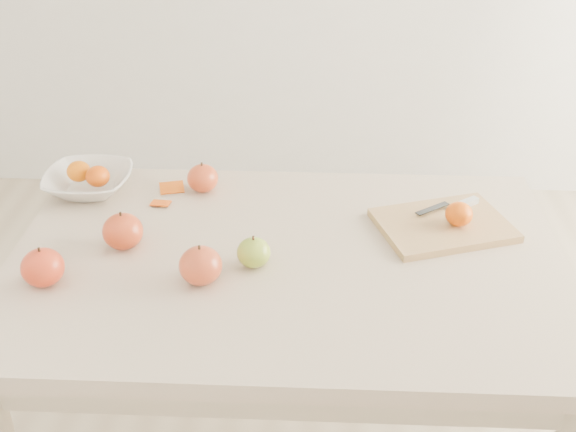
{
  "coord_description": "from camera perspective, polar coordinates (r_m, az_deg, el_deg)",
  "views": [
    {
      "loc": [
        0.06,
        -1.3,
        1.61
      ],
      "look_at": [
        0.0,
        0.05,
        0.82
      ],
      "focal_mm": 45.0,
      "sensor_mm": 36.0,
      "label": 1
    }
  ],
  "objects": [
    {
      "name": "apple_red_b",
      "position": [
        1.61,
        -12.93,
        -1.19
      ],
      "size": [
        0.09,
        0.09,
        0.08
      ],
      "primitive_type": "ellipsoid",
      "color": "maroon",
      "rests_on": "table"
    },
    {
      "name": "cutting_board",
      "position": [
        1.69,
        12.16,
        -0.72
      ],
      "size": [
        0.34,
        0.29,
        0.02
      ],
      "primitive_type": "cube",
      "rotation": [
        0.0,
        0.0,
        0.33
      ],
      "color": "#AC7D56",
      "rests_on": "table"
    },
    {
      "name": "bowl_tangerine_far",
      "position": [
        1.83,
        -14.81,
        3.06
      ],
      "size": [
        0.06,
        0.06,
        0.05
      ],
      "primitive_type": "ellipsoid",
      "color": "#E65708",
      "rests_on": "fruit_bowl"
    },
    {
      "name": "table",
      "position": [
        1.61,
        -0.08,
        -6.08
      ],
      "size": [
        1.2,
        0.8,
        0.75
      ],
      "color": "#C7B296",
      "rests_on": "ground"
    },
    {
      "name": "apple_red_a",
      "position": [
        1.81,
        -6.76,
        2.98
      ],
      "size": [
        0.08,
        0.08,
        0.07
      ],
      "primitive_type": "ellipsoid",
      "color": "maroon",
      "rests_on": "table"
    },
    {
      "name": "orange_peel_b",
      "position": [
        1.78,
        -10.02,
        0.94
      ],
      "size": [
        0.05,
        0.04,
        0.01
      ],
      "primitive_type": "cube",
      "rotation": [
        -0.14,
        0.0,
        -0.08
      ],
      "color": "#E65510",
      "rests_on": "table"
    },
    {
      "name": "apple_red_c",
      "position": [
        1.47,
        -6.92,
        -3.9
      ],
      "size": [
        0.09,
        0.09,
        0.08
      ],
      "primitive_type": "ellipsoid",
      "color": "maroon",
      "rests_on": "table"
    },
    {
      "name": "board_tangerine",
      "position": [
        1.66,
        13.36,
        0.15
      ],
      "size": [
        0.06,
        0.06,
        0.05
      ],
      "primitive_type": "ellipsoid",
      "color": "#DF5A07",
      "rests_on": "cutting_board"
    },
    {
      "name": "orange_peel_a",
      "position": [
        1.84,
        -9.16,
        2.11
      ],
      "size": [
        0.07,
        0.06,
        0.01
      ],
      "primitive_type": "cube",
      "rotation": [
        0.21,
        0.0,
        0.26
      ],
      "color": "orange",
      "rests_on": "table"
    },
    {
      "name": "bowl_tangerine_near",
      "position": [
        1.87,
        -16.21,
        3.42
      ],
      "size": [
        0.06,
        0.06,
        0.05
      ],
      "primitive_type": "ellipsoid",
      "color": "orange",
      "rests_on": "fruit_bowl"
    },
    {
      "name": "fruit_bowl",
      "position": [
        1.87,
        -15.47,
        2.62
      ],
      "size": [
        0.21,
        0.21,
        0.05
      ],
      "primitive_type": "imported",
      "color": "silver",
      "rests_on": "table"
    },
    {
      "name": "paring_knife",
      "position": [
        1.75,
        13.41,
        0.89
      ],
      "size": [
        0.16,
        0.09,
        0.01
      ],
      "color": "silver",
      "rests_on": "cutting_board"
    },
    {
      "name": "apple_red_d",
      "position": [
        1.53,
        -18.81,
        -3.87
      ],
      "size": [
        0.09,
        0.09,
        0.08
      ],
      "primitive_type": "ellipsoid",
      "color": "#A40410",
      "rests_on": "table"
    },
    {
      "name": "apple_green",
      "position": [
        1.51,
        -2.73,
        -2.9
      ],
      "size": [
        0.07,
        0.07,
        0.06
      ],
      "primitive_type": "ellipsoid",
      "color": "#659A23",
      "rests_on": "table"
    }
  ]
}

